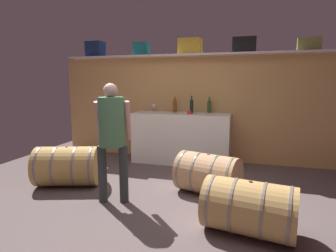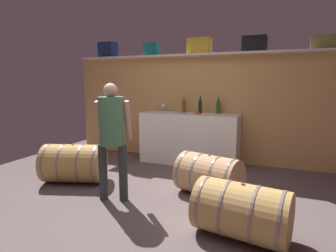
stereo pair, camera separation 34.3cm
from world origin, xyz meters
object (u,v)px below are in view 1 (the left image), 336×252
(toolcase_black, at_px, (244,45))
(toolcase_olive, at_px, (309,44))
(wine_bottle_dark, at_px, (192,106))
(red_funnel, at_px, (190,111))
(wine_barrel_far, at_px, (249,208))
(wine_bottle_green, at_px, (209,106))
(wine_barrel_flank, at_px, (208,174))
(wine_glass, at_px, (154,106))
(wine_barrel_near, at_px, (68,166))
(toolcase_navy, at_px, (95,49))
(work_cabinet, at_px, (181,138))
(toolcase_yellow, at_px, (190,46))
(wine_bottle_amber, at_px, (175,105))
(winemaker_pouring, at_px, (112,131))
(toolcase_teal, at_px, (141,49))

(toolcase_black, distance_m, toolcase_olive, 1.03)
(wine_bottle_dark, bearing_deg, toolcase_olive, 3.87)
(red_funnel, distance_m, wine_barrel_far, 2.55)
(wine_bottle_green, distance_m, wine_barrel_flank, 1.76)
(wine_glass, distance_m, wine_barrel_near, 2.11)
(toolcase_navy, bearing_deg, wine_bottle_dark, -1.40)
(work_cabinet, xyz_separation_m, wine_bottle_green, (0.49, 0.19, 0.61))
(toolcase_black, relative_size, toolcase_olive, 1.12)
(wine_bottle_dark, xyz_separation_m, wine_barrel_near, (-1.51, -1.70, -0.79))
(toolcase_yellow, relative_size, wine_bottle_amber, 1.43)
(wine_bottle_dark, relative_size, red_funnel, 2.92)
(toolcase_yellow, bearing_deg, wine_barrel_flank, -66.86)
(red_funnel, xyz_separation_m, wine_barrel_near, (-1.51, -1.54, -0.70))
(wine_barrel_near, bearing_deg, wine_glass, 50.77)
(wine_bottle_green, relative_size, wine_barrel_far, 0.31)
(red_funnel, distance_m, wine_barrel_near, 2.27)
(toolcase_navy, xyz_separation_m, work_cabinet, (1.87, -0.20, -1.71))
(winemaker_pouring, bearing_deg, wine_barrel_near, 146.47)
(wine_barrel_near, height_order, wine_barrel_flank, wine_barrel_near)
(toolcase_teal, bearing_deg, red_funnel, -13.04)
(toolcase_olive, relative_size, wine_barrel_near, 0.35)
(toolcase_black, relative_size, wine_bottle_green, 1.32)
(wine_glass, relative_size, winemaker_pouring, 0.10)
(toolcase_navy, relative_size, work_cabinet, 0.18)
(wine_barrel_far, bearing_deg, winemaker_pouring, 179.10)
(wine_bottle_amber, bearing_deg, wine_bottle_green, 6.31)
(wine_glass, bearing_deg, toolcase_teal, 180.00)
(toolcase_yellow, bearing_deg, wine_bottle_dark, -58.96)
(toolcase_teal, bearing_deg, wine_bottle_dark, -4.75)
(toolcase_navy, distance_m, wine_barrel_near, 2.69)
(toolcase_navy, bearing_deg, red_funnel, -5.75)
(wine_glass, bearing_deg, winemaker_pouring, -84.61)
(wine_bottle_dark, height_order, wine_glass, wine_bottle_dark)
(toolcase_navy, relative_size, wine_bottle_dark, 1.03)
(wine_bottle_green, height_order, wine_barrel_near, wine_bottle_green)
(toolcase_teal, xyz_separation_m, red_funnel, (1.04, -0.29, -1.16))
(red_funnel, bearing_deg, toolcase_navy, 171.98)
(wine_bottle_green, bearing_deg, toolcase_olive, 0.45)
(toolcase_black, distance_m, winemaker_pouring, 2.91)
(wine_bottle_dark, distance_m, wine_barrel_near, 2.41)
(wine_bottle_amber, distance_m, wine_barrel_far, 2.89)
(wine_bottle_amber, relative_size, wine_barrel_flank, 0.31)
(wine_barrel_far, bearing_deg, wine_bottle_amber, 130.22)
(wine_barrel_near, distance_m, wine_barrel_far, 2.66)
(toolcase_teal, distance_m, wine_barrel_near, 2.65)
(toolcase_black, distance_m, work_cabinet, 2.01)
(red_funnel, bearing_deg, wine_bottle_amber, 148.58)
(wine_bottle_dark, bearing_deg, wine_barrel_far, -65.41)
(work_cabinet, distance_m, red_funnel, 0.56)
(toolcase_teal, height_order, winemaker_pouring, toolcase_teal)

